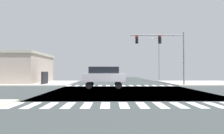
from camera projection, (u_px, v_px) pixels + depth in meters
ground at (126, 92)px, 17.92m from camera, size 90.00×90.00×0.05m
sidewalk_corner_ne at (204, 83)px, 30.06m from camera, size 12.00×12.00×0.14m
sidewalk_corner_nw at (35, 83)px, 29.78m from camera, size 12.00×12.00×0.14m
crosswalk_near at (133, 105)px, 10.62m from camera, size 13.50×2.00×0.01m
crosswalk_far at (120, 86)px, 25.22m from camera, size 13.50×2.00×0.01m
traffic_signal_mast at (163, 46)px, 24.90m from camera, size 6.93×0.55×6.85m
street_lamp at (158, 55)px, 37.78m from camera, size 1.78×0.32×8.34m
suv_nearside_1 at (108, 73)px, 44.11m from camera, size 1.96×4.60×2.34m
suv_farside_2 at (104, 75)px, 21.43m from camera, size 4.60×1.96×2.34m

